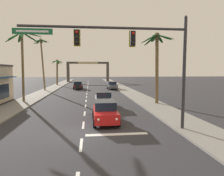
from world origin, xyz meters
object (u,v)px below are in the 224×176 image
object	(u,v)px
palm_left_third	(42,53)
palm_right_second	(157,54)
sedan_third_in_queue	(103,99)
palm_left_second	(22,49)
sedan_oncoming_far	(78,85)
sedan_lead_at_stop_bar	(105,111)
palm_left_farthest	(57,68)
town_gateway_arch	(88,69)
sedan_parked_nearest_kerb	(112,85)
traffic_signal_mast	(136,50)

from	to	relation	value
palm_left_third	palm_right_second	bearing A→B (deg)	-45.89
sedan_third_in_queue	palm_right_second	world-z (taller)	palm_right_second
palm_left_second	palm_left_third	world-z (taller)	palm_left_third
palm_left_third	palm_right_second	distance (m)	24.66
sedan_oncoming_far	sedan_lead_at_stop_bar	bearing A→B (deg)	-82.62
sedan_oncoming_far	palm_left_second	bearing A→B (deg)	-108.46
palm_left_second	palm_right_second	world-z (taller)	palm_left_second
sedan_third_in_queue	sedan_oncoming_far	bearing A→B (deg)	100.57
sedan_third_in_queue	palm_left_farthest	world-z (taller)	palm_left_farthest
palm_left_second	palm_left_third	distance (m)	14.38
sedan_lead_at_stop_bar	sedan_oncoming_far	size ratio (longest dim) A/B	1.00
palm_left_second	sedan_third_in_queue	bearing A→B (deg)	-22.69
sedan_oncoming_far	palm_left_second	size ratio (longest dim) A/B	0.49
palm_right_second	sedan_lead_at_stop_bar	bearing A→B (deg)	-131.51
palm_left_third	town_gateway_arch	xyz separation A→B (m)	(8.73, 28.72, -2.92)
sedan_oncoming_far	palm_left_second	xyz separation A→B (m)	(-5.83, -17.45, 5.87)
sedan_parked_nearest_kerb	palm_left_farthest	size ratio (longest dim) A/B	0.65
palm_left_farthest	palm_left_second	bearing A→B (deg)	-89.41
palm_left_third	palm_left_second	bearing A→B (deg)	-86.41
palm_left_farthest	town_gateway_arch	xyz separation A→B (m)	(8.12, 14.40, -0.20)
sedan_lead_at_stop_bar	palm_left_farthest	bearing A→B (deg)	103.89
palm_left_farthest	town_gateway_arch	bearing A→B (deg)	60.58
palm_left_third	traffic_signal_mast	bearing A→B (deg)	-66.47
sedan_parked_nearest_kerb	palm_left_third	world-z (taller)	palm_left_third
traffic_signal_mast	sedan_oncoming_far	distance (m)	31.89
traffic_signal_mast	town_gateway_arch	world-z (taller)	traffic_signal_mast
sedan_lead_at_stop_bar	palm_left_farthest	world-z (taller)	palm_left_farthest
sedan_third_in_queue	sedan_oncoming_far	size ratio (longest dim) A/B	1.00
sedan_parked_nearest_kerb	palm_left_farthest	bearing A→B (deg)	136.66
sedan_third_in_queue	sedan_oncoming_far	xyz separation A→B (m)	(-4.02, 21.57, 0.00)
sedan_oncoming_far	palm_right_second	size ratio (longest dim) A/B	0.53
sedan_lead_at_stop_bar	palm_right_second	distance (m)	11.40
traffic_signal_mast	sedan_third_in_queue	world-z (taller)	traffic_signal_mast
sedan_oncoming_far	palm_left_third	distance (m)	9.88
sedan_lead_at_stop_bar	sedan_parked_nearest_kerb	size ratio (longest dim) A/B	0.99
traffic_signal_mast	palm_left_third	bearing A→B (deg)	113.53
palm_right_second	town_gateway_arch	xyz separation A→B (m)	(-8.41, 46.40, -1.55)
town_gateway_arch	sedan_oncoming_far	bearing A→B (deg)	-94.47
traffic_signal_mast	palm_right_second	size ratio (longest dim) A/B	1.29
sedan_lead_at_stop_bar	palm_left_third	xyz separation A→B (m)	(-10.40, 25.29, 6.54)
sedan_parked_nearest_kerb	palm_left_third	bearing A→B (deg)	-173.20
sedan_lead_at_stop_bar	sedan_parked_nearest_kerb	bearing A→B (deg)	82.38
sedan_third_in_queue	palm_left_farthest	size ratio (longest dim) A/B	0.64
palm_left_third	town_gateway_arch	size ratio (longest dim) A/B	0.71
sedan_third_in_queue	palm_right_second	xyz separation A→B (m)	(6.39, 0.77, 5.16)
palm_left_second	palm_left_farthest	distance (m)	28.73
sedan_lead_at_stop_bar	palm_left_third	size ratio (longest dim) A/B	0.44
sedan_oncoming_far	town_gateway_arch	bearing A→B (deg)	85.53
town_gateway_arch	palm_left_third	bearing A→B (deg)	-106.90
sedan_third_in_queue	palm_left_second	bearing A→B (deg)	157.31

